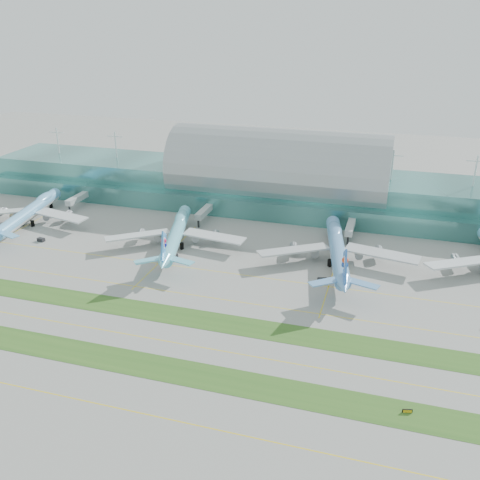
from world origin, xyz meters
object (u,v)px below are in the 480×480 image
(airliner_a, at_px, (30,211))
(taxiway_sign_east, at_px, (407,411))
(terminal, at_px, (278,181))
(airliner_c, at_px, (337,248))
(airliner_b, at_px, (176,232))

(airliner_a, xyz_separation_m, taxiway_sign_east, (188.79, -92.88, -5.88))
(airliner_a, height_order, taxiway_sign_east, airliner_a)
(terminal, xyz_separation_m, airliner_a, (-116.56, -62.88, -7.77))
(terminal, distance_m, airliner_a, 132.67)
(airliner_c, xyz_separation_m, taxiway_sign_east, (30.87, -90.83, -6.14))
(airliner_a, height_order, airliner_c, airliner_c)
(airliner_b, xyz_separation_m, taxiway_sign_east, (105.01, -87.97, -5.76))
(taxiway_sign_east, bearing_deg, airliner_c, 95.34)
(airliner_c, height_order, taxiway_sign_east, airliner_c)
(terminal, height_order, taxiway_sign_east, terminal)
(airliner_b, height_order, airliner_c, airliner_c)
(terminal, relative_size, airliner_a, 4.48)
(terminal, height_order, airliner_a, terminal)
(airliner_a, bearing_deg, taxiway_sign_east, -36.05)
(airliner_b, distance_m, taxiway_sign_east, 137.11)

